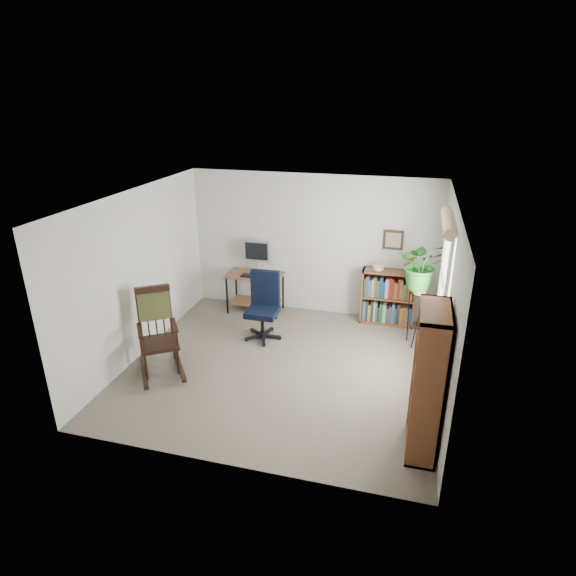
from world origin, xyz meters
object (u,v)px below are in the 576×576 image
(tall_bookshelf, at_px, (428,382))
(low_bookshelf, at_px, (388,297))
(office_chair, at_px, (262,307))
(desk, at_px, (255,293))
(rocking_chair, at_px, (158,332))

(tall_bookshelf, bearing_deg, low_bookshelf, 101.01)
(office_chair, height_order, tall_bookshelf, tall_bookshelf)
(desk, bearing_deg, rocking_chair, -105.65)
(office_chair, relative_size, rocking_chair, 0.88)
(low_bookshelf, bearing_deg, office_chair, -149.94)
(desk, xyz_separation_m, tall_bookshelf, (2.86, -2.89, 0.48))
(desk, bearing_deg, low_bookshelf, 3.02)
(low_bookshelf, bearing_deg, tall_bookshelf, -78.99)
(rocking_chair, distance_m, tall_bookshelf, 3.55)
(desk, bearing_deg, office_chair, -65.44)
(desk, relative_size, office_chair, 0.89)
(desk, xyz_separation_m, low_bookshelf, (2.27, 0.12, 0.12))
(office_chair, xyz_separation_m, rocking_chair, (-1.06, -1.29, 0.07))
(desk, height_order, rocking_chair, rocking_chair)
(desk, height_order, tall_bookshelf, tall_bookshelf)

